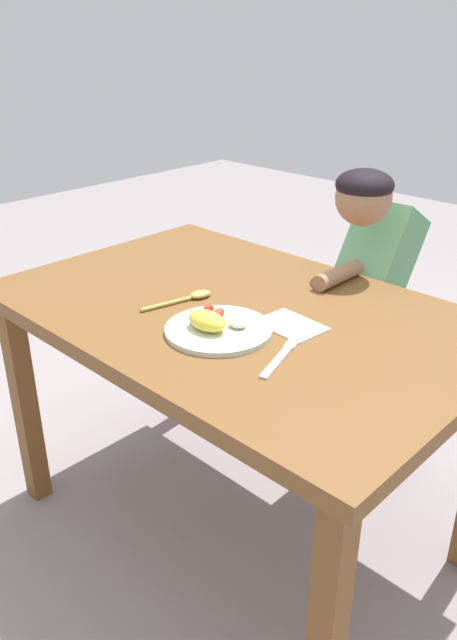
{
  "coord_description": "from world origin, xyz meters",
  "views": [
    {
      "loc": [
        0.97,
        -1.04,
        1.37
      ],
      "look_at": [
        0.07,
        -0.1,
        0.75
      ],
      "focal_mm": 34.63,
      "sensor_mm": 36.0,
      "label": 1
    }
  ],
  "objects": [
    {
      "name": "ground_plane",
      "position": [
        0.0,
        0.0,
        0.0
      ],
      "size": [
        8.0,
        8.0,
        0.0
      ],
      "primitive_type": "plane",
      "color": "gray"
    },
    {
      "name": "dining_table",
      "position": [
        0.0,
        0.0,
        0.64
      ],
      "size": [
        1.24,
        0.81,
        0.73
      ],
      "color": "brown",
      "rests_on": "ground_plane"
    },
    {
      "name": "plate",
      "position": [
        0.06,
        -0.14,
        0.74
      ],
      "size": [
        0.25,
        0.25,
        0.06
      ],
      "color": "beige",
      "rests_on": "dining_table"
    },
    {
      "name": "fork",
      "position": [
        0.25,
        -0.12,
        0.73
      ],
      "size": [
        0.09,
        0.23,
        0.01
      ],
      "rotation": [
        0.0,
        0.0,
        1.89
      ],
      "color": "silver",
      "rests_on": "dining_table"
    },
    {
      "name": "spoon",
      "position": [
        -0.12,
        -0.05,
        0.74
      ],
      "size": [
        0.07,
        0.2,
        0.02
      ],
      "rotation": [
        0.0,
        0.0,
        1.35
      ],
      "color": "#AA9A47",
      "rests_on": "dining_table"
    },
    {
      "name": "person",
      "position": [
        0.09,
        0.52,
        0.56
      ],
      "size": [
        0.17,
        0.45,
        1.03
      ],
      "rotation": [
        0.0,
        0.0,
        3.14
      ],
      "color": "navy",
      "rests_on": "ground_plane"
    },
    {
      "name": "napkin",
      "position": [
        0.17,
        0.01,
        0.73
      ],
      "size": [
        0.16,
        0.12,
        0.0
      ],
      "primitive_type": "cube",
      "rotation": [
        0.0,
        0.0,
        -0.08
      ],
      "color": "white",
      "rests_on": "dining_table"
    }
  ]
}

